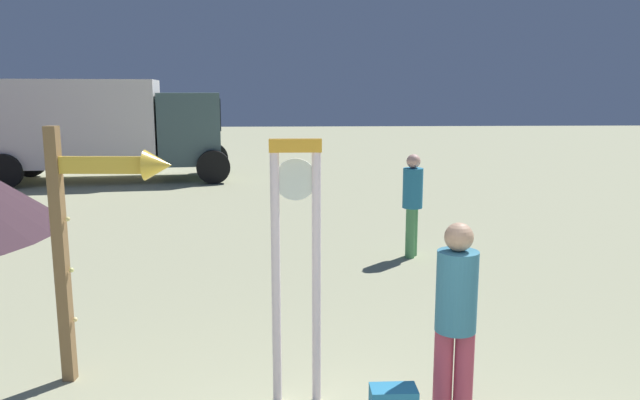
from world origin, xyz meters
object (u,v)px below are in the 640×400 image
object	(u,v)px
arrow_sign	(99,214)
person_distant	(412,200)
box_truck_near	(88,125)
standing_clock	(296,250)
person_near_clock	(456,315)

from	to	relation	value
arrow_sign	person_distant	bearing A→B (deg)	48.30
box_truck_near	standing_clock	bearing A→B (deg)	-66.08
person_near_clock	standing_clock	bearing A→B (deg)	159.25
standing_clock	arrow_sign	world-z (taller)	arrow_sign
box_truck_near	person_distant	bearing A→B (deg)	-48.35
standing_clock	box_truck_near	xyz separation A→B (m)	(-5.54, 12.50, 0.29)
arrow_sign	person_near_clock	bearing A→B (deg)	-17.49
arrow_sign	box_truck_near	bearing A→B (deg)	108.00
box_truck_near	arrow_sign	bearing A→B (deg)	-72.00
standing_clock	person_near_clock	size ratio (longest dim) A/B	1.36
person_near_clock	box_truck_near	world-z (taller)	box_truck_near
standing_clock	person_distant	size ratio (longest dim) A/B	1.36
standing_clock	arrow_sign	size ratio (longest dim) A/B	0.97
standing_clock	arrow_sign	bearing A→B (deg)	164.89
person_near_clock	person_distant	size ratio (longest dim) A/B	1.00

